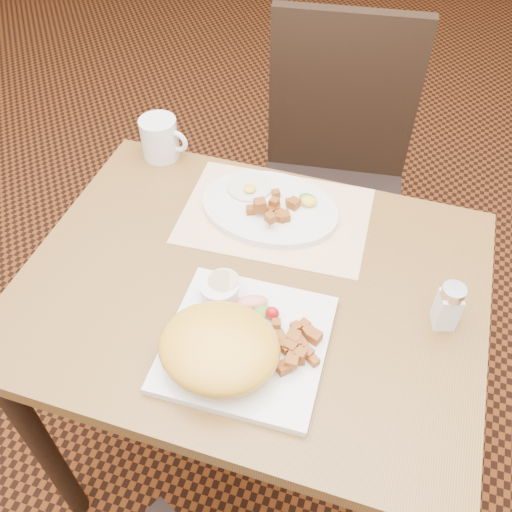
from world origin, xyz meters
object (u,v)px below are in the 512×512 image
object	(u,v)px
salt_shaker	(448,306)
chair_far	(333,172)
table	(251,316)
plate_oval	(270,208)
coffee_mug	(160,138)
plate_square	(246,343)

from	to	relation	value
salt_shaker	chair_far	bearing A→B (deg)	117.16
table	plate_oval	xyz separation A→B (m)	(-0.02, 0.21, 0.12)
chair_far	coffee_mug	world-z (taller)	chair_far
table	salt_shaker	distance (m)	0.40
plate_oval	coffee_mug	distance (m)	0.33
plate_square	salt_shaker	xyz separation A→B (m)	(0.33, 0.16, 0.04)
table	coffee_mug	xyz separation A→B (m)	(-0.33, 0.32, 0.16)
chair_far	table	bearing A→B (deg)	78.86
table	salt_shaker	size ratio (longest dim) A/B	9.00
salt_shaker	coffee_mug	size ratio (longest dim) A/B	0.84
table	salt_shaker	bearing A→B (deg)	2.47
plate_square	plate_oval	distance (m)	0.35
plate_square	table	bearing A→B (deg)	104.89
salt_shaker	coffee_mug	xyz separation A→B (m)	(-0.70, 0.30, -0.00)
table	coffee_mug	size ratio (longest dim) A/B	7.58
table	coffee_mug	bearing A→B (deg)	136.04
coffee_mug	plate_square	bearing A→B (deg)	-51.35
plate_oval	salt_shaker	xyz separation A→B (m)	(0.39, -0.19, 0.04)
chair_far	salt_shaker	world-z (taller)	chair_far
table	coffee_mug	world-z (taller)	coffee_mug
table	plate_square	size ratio (longest dim) A/B	3.21
chair_far	coffee_mug	bearing A→B (deg)	33.76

